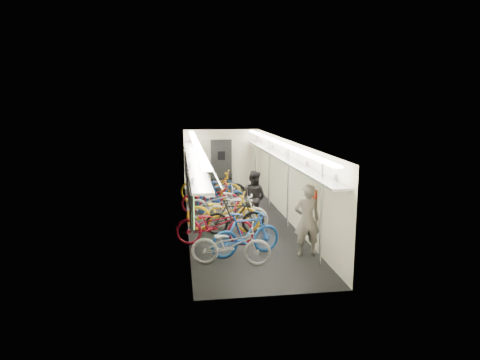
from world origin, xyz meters
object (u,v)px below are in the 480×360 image
object	(u,v)px
bicycle_1	(246,234)
passenger_near	(307,220)
backpack	(319,198)
bicycle_0	(231,245)
passenger_mid	(254,198)

from	to	relation	value
bicycle_1	passenger_near	world-z (taller)	passenger_near
backpack	bicycle_0	bearing A→B (deg)	-172.72
backpack	passenger_mid	bearing A→B (deg)	106.48
bicycle_0	passenger_near	size ratio (longest dim) A/B	1.04
bicycle_1	passenger_near	size ratio (longest dim) A/B	1.03
passenger_mid	backpack	xyz separation A→B (m)	(1.17, -2.31, 0.49)
bicycle_0	bicycle_1	bearing A→B (deg)	-26.69
bicycle_0	passenger_mid	distance (m)	3.19
bicycle_1	bicycle_0	bearing A→B (deg)	124.93
passenger_mid	backpack	world-z (taller)	passenger_mid
bicycle_0	passenger_near	distance (m)	1.88
bicycle_1	passenger_mid	bearing A→B (deg)	-30.33
bicycle_0	backpack	xyz separation A→B (m)	(2.19, 0.70, 0.82)
passenger_near	backpack	xyz separation A→B (m)	(0.39, 0.34, 0.44)
bicycle_0	passenger_near	bearing A→B (deg)	-66.85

